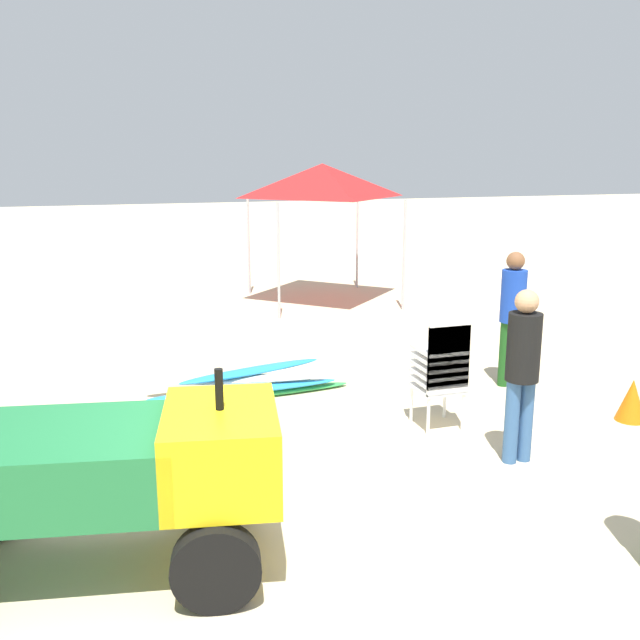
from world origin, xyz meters
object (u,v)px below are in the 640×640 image
(lifeguard_near_right, at_px, (523,365))
(stacked_plastic_chairs, at_px, (443,364))
(surfboard_pile, at_px, (247,384))
(traffic_cone_near, at_px, (632,400))
(utility_cart, at_px, (106,470))
(popup_canopy, at_px, (322,181))
(lifeguard_near_center, at_px, (513,309))

(lifeguard_near_right, bearing_deg, stacked_plastic_chairs, 108.14)
(surfboard_pile, bearing_deg, traffic_cone_near, -29.00)
(surfboard_pile, bearing_deg, stacked_plastic_chairs, -44.43)
(utility_cart, bearing_deg, popup_canopy, 62.68)
(utility_cart, xyz_separation_m, traffic_cone_near, (5.72, 1.24, -0.54))
(stacked_plastic_chairs, height_order, traffic_cone_near, stacked_plastic_chairs)
(traffic_cone_near, bearing_deg, utility_cart, -167.75)
(popup_canopy, distance_m, traffic_cone_near, 7.86)
(stacked_plastic_chairs, xyz_separation_m, surfboard_pile, (-1.79, 1.76, -0.59))
(stacked_plastic_chairs, distance_m, traffic_cone_near, 2.28)
(stacked_plastic_chairs, distance_m, surfboard_pile, 2.58)
(stacked_plastic_chairs, xyz_separation_m, traffic_cone_near, (2.18, -0.44, -0.50))
(surfboard_pile, distance_m, lifeguard_near_right, 3.56)
(lifeguard_near_center, relative_size, traffic_cone_near, 3.61)
(surfboard_pile, xyz_separation_m, traffic_cone_near, (3.97, -2.20, 0.09))
(surfboard_pile, distance_m, traffic_cone_near, 4.54)
(lifeguard_near_right, height_order, popup_canopy, popup_canopy)
(utility_cart, relative_size, popup_canopy, 0.98)
(lifeguard_near_center, distance_m, lifeguard_near_right, 2.42)
(lifeguard_near_right, xyz_separation_m, traffic_cone_near, (1.86, 0.54, -0.75))
(traffic_cone_near, bearing_deg, surfboard_pile, 151.00)
(utility_cart, distance_m, stacked_plastic_chairs, 3.92)
(stacked_plastic_chairs, height_order, lifeguard_near_right, lifeguard_near_right)
(lifeguard_near_center, relative_size, lifeguard_near_right, 1.02)
(lifeguard_near_center, distance_m, traffic_cone_near, 1.83)
(lifeguard_near_center, relative_size, popup_canopy, 0.63)
(utility_cart, xyz_separation_m, stacked_plastic_chairs, (3.54, 1.69, -0.04))
(stacked_plastic_chairs, relative_size, lifeguard_near_center, 0.73)
(lifeguard_near_right, distance_m, traffic_cone_near, 2.07)
(stacked_plastic_chairs, height_order, surfboard_pile, stacked_plastic_chairs)
(popup_canopy, bearing_deg, surfboard_pile, -117.56)
(stacked_plastic_chairs, bearing_deg, lifeguard_near_center, 34.99)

